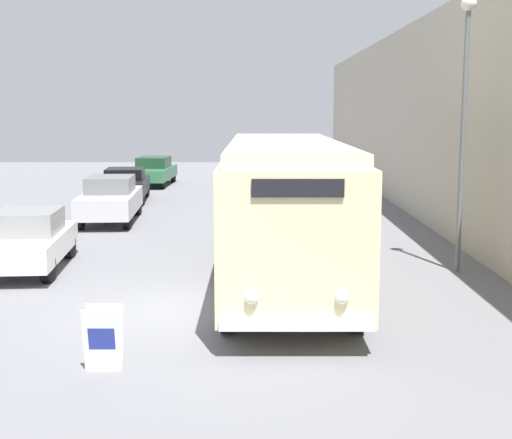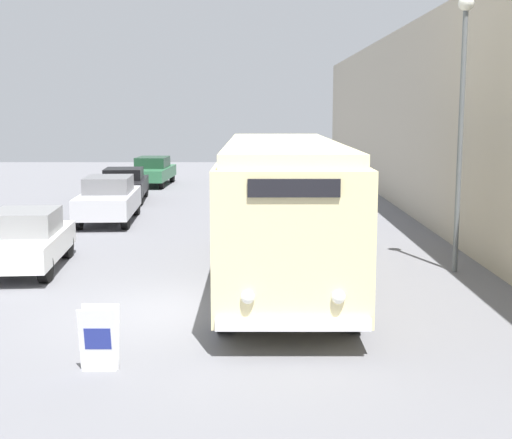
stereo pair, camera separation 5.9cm
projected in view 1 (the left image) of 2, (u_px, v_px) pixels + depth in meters
name	position (u px, v px, depth m)	size (l,w,h in m)	color
ground_plane	(180.00, 312.00, 13.81)	(80.00, 80.00, 0.00)	slate
building_wall_right	(435.00, 120.00, 23.17)	(0.30, 60.00, 7.07)	#B2A893
vintage_bus	(282.00, 204.00, 15.93)	(2.56, 10.24, 3.19)	black
sign_board	(101.00, 339.00, 10.66)	(0.57, 0.37, 0.98)	gray
streetlamp	(463.00, 96.00, 16.62)	(0.36, 0.36, 6.47)	#595E60
parked_car_near	(25.00, 240.00, 17.32)	(2.08, 4.26, 1.46)	black
parked_car_mid	(108.00, 199.00, 24.77)	(2.06, 4.71, 1.58)	black
parked_car_far	(123.00, 184.00, 30.51)	(2.18, 4.35, 1.40)	black
parked_car_distant	(152.00, 171.00, 36.88)	(1.96, 4.81, 1.47)	black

